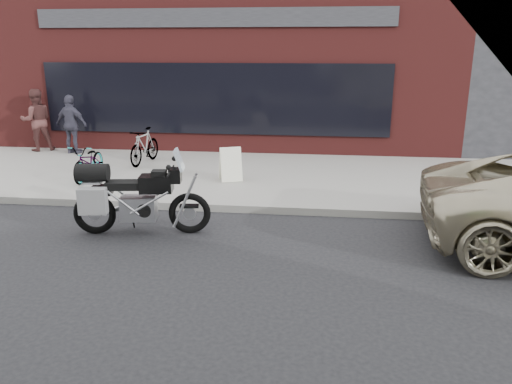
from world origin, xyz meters
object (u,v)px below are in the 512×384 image
(motorcycle, at_px, (132,198))
(bicycle_rear, at_px, (144,146))
(bicycle_front, at_px, (89,161))
(cafe_patron_right, at_px, (72,124))
(sandwich_sign, at_px, (230,164))
(cafe_patron_left, at_px, (37,120))

(motorcycle, height_order, bicycle_rear, motorcycle)
(motorcycle, xyz_separation_m, bicycle_front, (-2.14, 2.95, -0.08))
(motorcycle, xyz_separation_m, bicycle_rear, (-1.38, 4.64, -0.03))
(bicycle_front, distance_m, cafe_patron_right, 3.23)
(bicycle_front, bearing_deg, sandwich_sign, 3.10)
(sandwich_sign, relative_size, cafe_patron_left, 0.43)
(bicycle_rear, bearing_deg, cafe_patron_right, 166.14)
(bicycle_rear, bearing_deg, motorcycle, -65.07)
(sandwich_sign, distance_m, cafe_patron_left, 6.81)
(cafe_patron_right, bearing_deg, bicycle_rear, 168.59)
(bicycle_front, xyz_separation_m, bicycle_rear, (0.77, 1.68, 0.05))
(bicycle_front, distance_m, sandwich_sign, 3.32)
(sandwich_sign, relative_size, cafe_patron_right, 0.46)
(bicycle_front, relative_size, cafe_patron_left, 0.87)
(bicycle_rear, distance_m, sandwich_sign, 2.91)
(sandwich_sign, distance_m, cafe_patron_right, 5.60)
(motorcycle, xyz_separation_m, sandwich_sign, (1.16, 3.23, -0.11))
(motorcycle, relative_size, sandwich_sign, 3.05)
(bicycle_front, xyz_separation_m, cafe_patron_right, (-1.72, 2.70, 0.43))
(bicycle_front, height_order, sandwich_sign, bicycle_front)
(motorcycle, bearing_deg, bicycle_rear, 98.49)
(bicycle_front, relative_size, sandwich_sign, 2.03)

